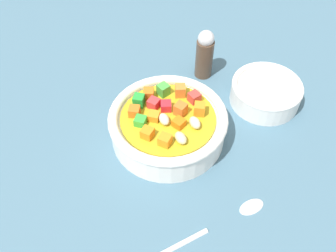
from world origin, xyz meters
TOP-DOWN VIEW (x-y plane):
  - ground_plane at (0.00, 0.00)cm, footprint 140.00×140.00cm
  - soup_bowl_main at (0.01, -0.01)cm, footprint 17.96×17.96cm
  - spoon at (-12.30, 11.17)cm, footprint 12.80×19.95cm
  - side_bowl_small at (-10.16, -15.06)cm, footprint 11.75×11.75cm
  - pepper_shaker at (1.98, -15.87)cm, footprint 3.11×3.11cm

SIDE VIEW (x-z plane):
  - ground_plane at x=0.00cm, z-range -2.00..0.00cm
  - spoon at x=-12.30cm, z-range -0.02..0.76cm
  - side_bowl_small at x=-10.16cm, z-range 0.07..4.11cm
  - soup_bowl_main at x=0.01cm, z-range -0.30..6.00cm
  - pepper_shaker at x=1.98cm, z-range -0.02..9.28cm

